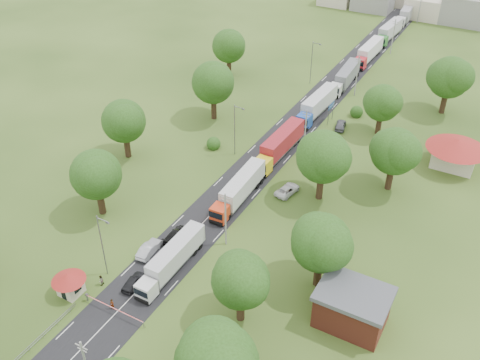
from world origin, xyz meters
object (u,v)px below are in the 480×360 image
Objects in this scene: truck_0 at (172,259)px; pedestrian_near at (112,305)px; car_lane_mid at (149,249)px; info_sign at (331,108)px; car_lane_front at (133,282)px; guard_booth at (69,281)px; boom_barrier at (106,305)px.

pedestrian_near is (-2.64, -9.46, -1.21)m from truck_0.
pedestrian_near is (2.21, -10.57, 0.00)m from car_lane_mid.
info_sign is 0.87× the size of car_lane_mid.
car_lane_front is at bearing 90.50° from pedestrian_near.
guard_booth is 8.10m from car_lane_front.
boom_barrier is 60.39m from info_sign.
boom_barrier is 5.88× the size of pedestrian_near.
guard_booth reaches higher than car_lane_front.
info_sign is 50.17m from truck_0.
info_sign reaches higher than guard_booth.
guard_booth reaches higher than boom_barrier.
car_lane_front is 6.39m from car_lane_mid.
pedestrian_near is at bearing 4.47° from guard_booth.
car_lane_front is (-6.20, -55.00, -2.31)m from info_sign.
boom_barrier is at bearing 79.80° from car_lane_front.
car_lane_front is at bearing -119.95° from truck_0.
car_lane_mid is (4.20, 11.07, -1.38)m from guard_booth.
info_sign is 1.01× the size of car_lane_front.
truck_0 reaches higher than car_lane_mid.
guard_booth is 0.33× the size of truck_0.
pedestrian_near is at bearing -95.75° from info_sign.
truck_0 is (-3.34, -50.04, -1.01)m from info_sign.
car_lane_front reaches higher than boom_barrier.
pedestrian_near is (0.57, 0.50, -0.11)m from boom_barrier.
truck_0 is 2.86× the size of car_lane_mid.
guard_booth is 11.92m from car_lane_mid.
info_sign is 2.61× the size of pedestrian_near.
car_lane_front is at bearing 38.89° from guard_booth.
boom_barrier is 0.77m from pedestrian_near.
info_sign reaches higher than car_lane_mid.
boom_barrier is 5.02m from car_lane_front.
info_sign is 59.84m from pedestrian_near.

